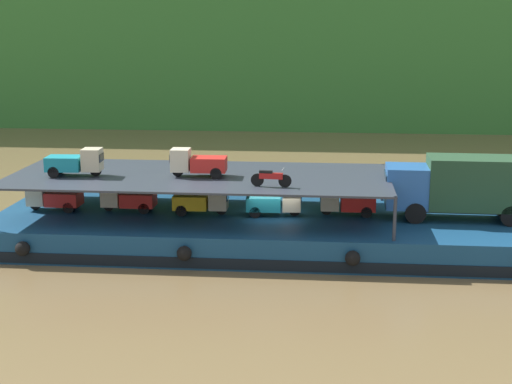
{
  "coord_description": "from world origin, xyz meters",
  "views": [
    {
      "loc": [
        2.54,
        -36.29,
        10.93
      ],
      "look_at": [
        -0.95,
        0.0,
        2.7
      ],
      "focal_mm": 52.82,
      "sensor_mm": 36.0,
      "label": 1
    }
  ],
  "objects_px": {
    "mini_truck_lower_stern": "(53,197)",
    "mini_truck_upper_mid": "(198,163)",
    "mini_truck_lower_aft": "(127,198)",
    "mini_truck_lower_bow": "(347,201)",
    "covered_lorry": "(461,186)",
    "mini_truck_upper_stern": "(76,162)",
    "motorcycle_upper_port": "(271,178)",
    "mini_truck_lower_mid": "(202,201)",
    "mini_truck_lower_fore": "(275,202)",
    "cargo_barge": "(275,230)"
  },
  "relations": [
    {
      "from": "mini_truck_lower_aft",
      "to": "mini_truck_lower_bow",
      "type": "bearing_deg",
      "value": 1.55
    },
    {
      "from": "covered_lorry",
      "to": "mini_truck_lower_aft",
      "type": "bearing_deg",
      "value": 179.82
    },
    {
      "from": "mini_truck_lower_fore",
      "to": "mini_truck_lower_bow",
      "type": "bearing_deg",
      "value": 7.25
    },
    {
      "from": "mini_truck_lower_bow",
      "to": "mini_truck_lower_mid",
      "type": "bearing_deg",
      "value": -175.94
    },
    {
      "from": "mini_truck_lower_stern",
      "to": "mini_truck_lower_bow",
      "type": "height_order",
      "value": "same"
    },
    {
      "from": "motorcycle_upper_port",
      "to": "mini_truck_upper_stern",
      "type": "bearing_deg",
      "value": 170.76
    },
    {
      "from": "mini_truck_lower_mid",
      "to": "mini_truck_upper_mid",
      "type": "height_order",
      "value": "mini_truck_upper_mid"
    },
    {
      "from": "mini_truck_lower_aft",
      "to": "mini_truck_lower_mid",
      "type": "height_order",
      "value": "same"
    },
    {
      "from": "covered_lorry",
      "to": "motorcycle_upper_port",
      "type": "distance_m",
      "value": 9.47
    },
    {
      "from": "mini_truck_lower_bow",
      "to": "mini_truck_upper_stern",
      "type": "distance_m",
      "value": 13.59
    },
    {
      "from": "mini_truck_lower_aft",
      "to": "mini_truck_lower_fore",
      "type": "relative_size",
      "value": 0.99
    },
    {
      "from": "mini_truck_lower_stern",
      "to": "mini_truck_upper_mid",
      "type": "bearing_deg",
      "value": -3.18
    },
    {
      "from": "covered_lorry",
      "to": "mini_truck_upper_mid",
      "type": "xyz_separation_m",
      "value": [
        -12.85,
        -0.53,
        1.0
      ]
    },
    {
      "from": "mini_truck_lower_fore",
      "to": "mini_truck_upper_mid",
      "type": "relative_size",
      "value": 1.0
    },
    {
      "from": "mini_truck_lower_mid",
      "to": "mini_truck_upper_stern",
      "type": "xyz_separation_m",
      "value": [
        -6.15,
        -0.8,
        2.0
      ]
    },
    {
      "from": "mini_truck_lower_mid",
      "to": "motorcycle_upper_port",
      "type": "height_order",
      "value": "motorcycle_upper_port"
    },
    {
      "from": "mini_truck_upper_stern",
      "to": "cargo_barge",
      "type": "bearing_deg",
      "value": 4.38
    },
    {
      "from": "mini_truck_lower_bow",
      "to": "mini_truck_upper_stern",
      "type": "bearing_deg",
      "value": -174.41
    },
    {
      "from": "mini_truck_lower_stern",
      "to": "mini_truck_lower_aft",
      "type": "distance_m",
      "value": 3.84
    },
    {
      "from": "mini_truck_lower_stern",
      "to": "mini_truck_upper_mid",
      "type": "height_order",
      "value": "mini_truck_upper_mid"
    },
    {
      "from": "mini_truck_lower_bow",
      "to": "motorcycle_upper_port",
      "type": "distance_m",
      "value": 4.94
    },
    {
      "from": "mini_truck_upper_mid",
      "to": "mini_truck_lower_bow",
      "type": "bearing_deg",
      "value": 6.87
    },
    {
      "from": "mini_truck_lower_fore",
      "to": "mini_truck_upper_stern",
      "type": "bearing_deg",
      "value": -175.01
    },
    {
      "from": "mini_truck_lower_aft",
      "to": "mini_truck_upper_mid",
      "type": "bearing_deg",
      "value": -8.86
    },
    {
      "from": "mini_truck_lower_mid",
      "to": "mini_truck_lower_bow",
      "type": "xyz_separation_m",
      "value": [
        7.23,
        0.51,
        0.0
      ]
    },
    {
      "from": "mini_truck_upper_stern",
      "to": "motorcycle_upper_port",
      "type": "relative_size",
      "value": 1.47
    },
    {
      "from": "mini_truck_lower_stern",
      "to": "motorcycle_upper_port",
      "type": "height_order",
      "value": "motorcycle_upper_port"
    },
    {
      "from": "mini_truck_lower_stern",
      "to": "mini_truck_lower_aft",
      "type": "height_order",
      "value": "same"
    },
    {
      "from": "mini_truck_lower_bow",
      "to": "covered_lorry",
      "type": "bearing_deg",
      "value": -3.67
    },
    {
      "from": "covered_lorry",
      "to": "mini_truck_lower_fore",
      "type": "height_order",
      "value": "covered_lorry"
    },
    {
      "from": "mini_truck_lower_stern",
      "to": "mini_truck_lower_fore",
      "type": "relative_size",
      "value": 0.99
    },
    {
      "from": "mini_truck_lower_aft",
      "to": "mini_truck_upper_mid",
      "type": "xyz_separation_m",
      "value": [
        3.76,
        -0.59,
        2.0
      ]
    },
    {
      "from": "mini_truck_upper_mid",
      "to": "motorcycle_upper_port",
      "type": "height_order",
      "value": "mini_truck_upper_mid"
    },
    {
      "from": "mini_truck_lower_fore",
      "to": "mini_truck_upper_mid",
      "type": "distance_m",
      "value": 4.31
    },
    {
      "from": "covered_lorry",
      "to": "motorcycle_upper_port",
      "type": "relative_size",
      "value": 4.15
    },
    {
      "from": "mini_truck_lower_mid",
      "to": "mini_truck_upper_mid",
      "type": "distance_m",
      "value": 2.04
    },
    {
      "from": "mini_truck_lower_mid",
      "to": "mini_truck_lower_aft",
      "type": "bearing_deg",
      "value": 176.85
    },
    {
      "from": "mini_truck_lower_aft",
      "to": "mini_truck_upper_mid",
      "type": "relative_size",
      "value": 0.99
    },
    {
      "from": "mini_truck_lower_bow",
      "to": "cargo_barge",
      "type": "bearing_deg",
      "value": -171.09
    },
    {
      "from": "mini_truck_lower_bow",
      "to": "mini_truck_upper_mid",
      "type": "distance_m",
      "value": 7.67
    },
    {
      "from": "mini_truck_lower_stern",
      "to": "mini_truck_lower_aft",
      "type": "relative_size",
      "value": 1.0
    },
    {
      "from": "cargo_barge",
      "to": "mini_truck_upper_mid",
      "type": "distance_m",
      "value": 5.14
    },
    {
      "from": "covered_lorry",
      "to": "mini_truck_lower_fore",
      "type": "distance_m",
      "value": 9.11
    },
    {
      "from": "mini_truck_lower_mid",
      "to": "mini_truck_upper_mid",
      "type": "xyz_separation_m",
      "value": [
        -0.12,
        -0.37,
        2.0
      ]
    },
    {
      "from": "cargo_barge",
      "to": "mini_truck_upper_stern",
      "type": "relative_size",
      "value": 10.07
    },
    {
      "from": "mini_truck_lower_aft",
      "to": "mini_truck_upper_stern",
      "type": "distance_m",
      "value": 3.19
    },
    {
      "from": "mini_truck_upper_stern",
      "to": "mini_truck_lower_mid",
      "type": "bearing_deg",
      "value": 7.38
    },
    {
      "from": "mini_truck_lower_bow",
      "to": "mini_truck_upper_mid",
      "type": "bearing_deg",
      "value": -173.13
    },
    {
      "from": "cargo_barge",
      "to": "mini_truck_lower_bow",
      "type": "relative_size",
      "value": 10.14
    },
    {
      "from": "mini_truck_lower_aft",
      "to": "mini_truck_lower_stern",
      "type": "bearing_deg",
      "value": -177.55
    }
  ]
}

